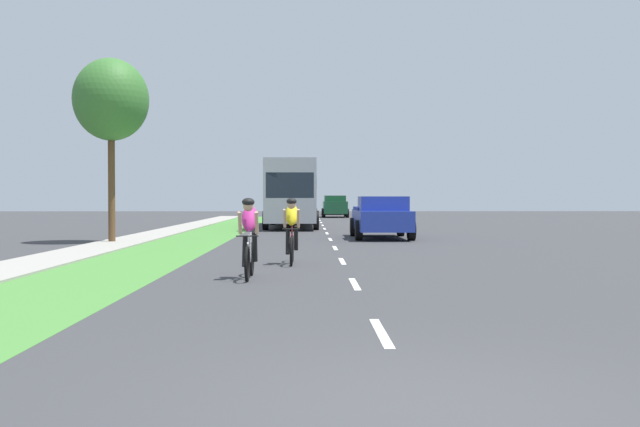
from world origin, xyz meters
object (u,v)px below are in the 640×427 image
suv_dark_green (335,206)px  street_tree_near (111,101)px  cyclist_trailing (292,230)px  bus_silver (293,191)px  pickup_blue (381,217)px  cyclist_lead (249,237)px  sedan_black (334,207)px

suv_dark_green → street_tree_near: size_ratio=0.73×
cyclist_trailing → street_tree_near: 11.26m
cyclist_trailing → bus_silver: (-0.46, 21.94, 1.17)m
pickup_blue → street_tree_near: (-9.78, -2.61, 4.17)m
street_tree_near → cyclist_lead: bearing=-62.7°
cyclist_lead → street_tree_near: street_tree_near is taller
suv_dark_green → sedan_black: bearing=88.1°
pickup_blue → suv_dark_green: size_ratio=1.09×
cyclist_lead → suv_dark_green: size_ratio=0.37×
pickup_blue → street_tree_near: size_ratio=0.79×
suv_dark_green → cyclist_lead: bearing=-94.3°
cyclist_trailing → suv_dark_green: bearing=86.4°
cyclist_lead → suv_dark_green: bearing=85.7°
pickup_blue → street_tree_near: bearing=-165.1°
bus_silver → suv_dark_green: bearing=81.1°
sedan_black → cyclist_trailing: bearing=-93.3°
cyclist_trailing → pickup_blue: 11.25m
pickup_blue → street_tree_near: 10.95m
sedan_black → street_tree_near: street_tree_near is taller
cyclist_lead → sedan_black: (3.71, 54.36, -0.04)m
cyclist_lead → bus_silver: bearing=89.3°
cyclist_lead → street_tree_near: size_ratio=0.27×
bus_silver → sedan_black: bus_silver is taller
cyclist_trailing → pickup_blue: (3.26, 10.77, 0.02)m
cyclist_trailing → street_tree_near: size_ratio=0.27×
suv_dark_green → pickup_blue: bearing=-88.8°
cyclist_trailing → sedan_black: (2.95, 51.33, -0.04)m
cyclist_lead → pickup_blue: size_ratio=0.34×
suv_dark_green → cyclist_trailing: bearing=-93.6°
bus_silver → sedan_black: 29.61m
street_tree_near → pickup_blue: bearing=14.9°
cyclist_trailing → cyclist_lead: bearing=-104.1°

